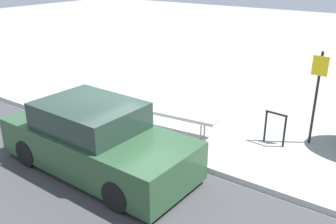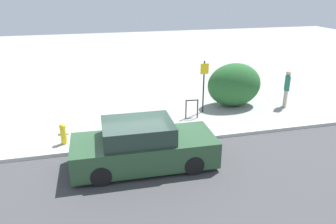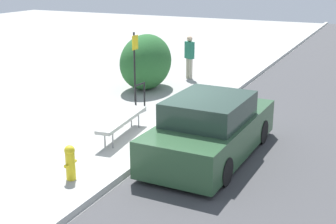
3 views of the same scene
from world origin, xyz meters
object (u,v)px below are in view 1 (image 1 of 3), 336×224
sign_post (317,90)px  bench (174,115)px  parked_car_near (96,140)px  fire_hydrant (91,100)px  bike_rack (275,125)px

sign_post → bench: bearing=-156.3°
bench → sign_post: 3.53m
sign_post → parked_car_near: bearing=-130.8°
fire_hydrant → parked_car_near: size_ratio=0.17×
bench → bike_rack: bike_rack is taller
bench → fire_hydrant: (-2.73, -0.36, -0.06)m
fire_hydrant → parked_car_near: (2.47, -2.19, 0.26)m
bench → fire_hydrant: size_ratio=3.10×
sign_post → parked_car_near: 5.23m
bench → bike_rack: size_ratio=2.88×
bike_rack → fire_hydrant: bearing=-167.2°
parked_car_near → fire_hydrant: bearing=139.8°
fire_hydrant → parked_car_near: bearing=-41.6°
bench → parked_car_near: (-0.26, -2.55, 0.20)m
parked_car_near → sign_post: bearing=50.6°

